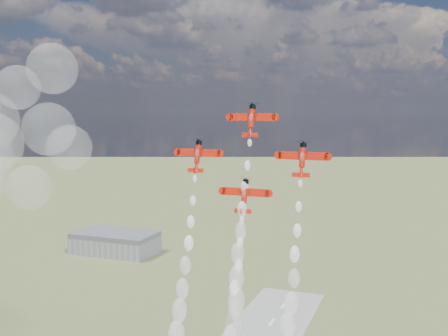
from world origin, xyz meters
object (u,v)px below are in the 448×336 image
Objects in this scene: plane_right at (302,159)px; plane_lead at (251,120)px; plane_left at (197,155)px; hangar at (115,243)px; plane_slot at (244,195)px.

plane_lead is at bearing 168.98° from plane_right.
plane_left is at bearing 180.00° from plane_right.
hangar is 213.87m from plane_left.
plane_left is (124.97, -158.47, 70.80)m from hangar.
plane_left reaches higher than plane_slot.
plane_slot is (0.00, -5.00, -17.26)m from plane_lead.
plane_left is 15.67m from plane_slot.
plane_lead is 1.00× the size of plane_left.
plane_lead is at bearing 11.02° from plane_left.
plane_slot is at bearing -168.98° from plane_right.
plane_right is at bearing 0.00° from plane_left.
plane_lead is 1.00× the size of plane_slot.
plane_lead reaches higher than hangar.
plane_slot is (12.83, -2.50, -8.63)m from plane_left.
hangar is 220.83m from plane_slot.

